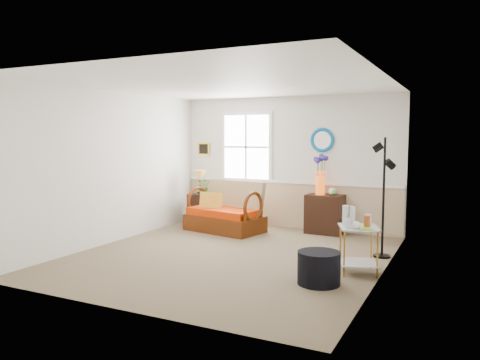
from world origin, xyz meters
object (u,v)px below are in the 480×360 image
at_px(floor_lamp, 384,198).
at_px(ottoman, 319,268).
at_px(loveseat, 225,207).
at_px(side_table, 358,250).
at_px(lamp_stand, 199,209).
at_px(cabinet, 325,214).

height_order(floor_lamp, ottoman, floor_lamp).
height_order(loveseat, side_table, loveseat).
height_order(side_table, ottoman, side_table).
distance_m(lamp_stand, side_table, 4.27).
relative_size(lamp_stand, floor_lamp, 0.35).
distance_m(loveseat, ottoman, 3.49).
bearing_deg(floor_lamp, lamp_stand, 154.23).
xyz_separation_m(lamp_stand, cabinet, (2.62, 0.24, 0.05)).
xyz_separation_m(cabinet, side_table, (1.11, -2.31, -0.05)).
bearing_deg(loveseat, side_table, -18.16).
bearing_deg(cabinet, side_table, -62.42).
relative_size(lamp_stand, side_table, 1.00).
bearing_deg(loveseat, floor_lamp, -0.66).
xyz_separation_m(loveseat, lamp_stand, (-0.83, 0.41, -0.16)).
xyz_separation_m(loveseat, floor_lamp, (3.05, -0.66, 0.43)).
height_order(cabinet, floor_lamp, floor_lamp).
distance_m(lamp_stand, cabinet, 2.63).
bearing_deg(ottoman, side_table, 64.22).
bearing_deg(loveseat, cabinet, 31.52).
xyz_separation_m(loveseat, ottoman, (2.57, -2.35, -0.27)).
relative_size(loveseat, side_table, 2.30).
relative_size(loveseat, lamp_stand, 2.30).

